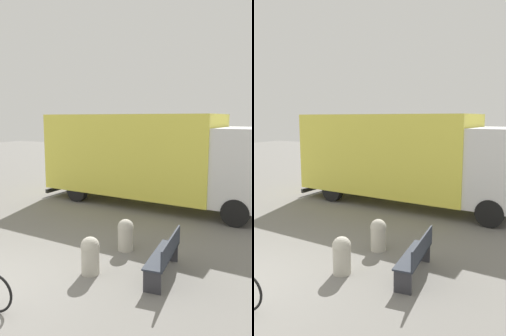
% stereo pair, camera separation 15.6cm
% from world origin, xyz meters
% --- Properties ---
extents(delivery_truck, '(8.52, 2.74, 3.37)m').
position_xyz_m(delivery_truck, '(0.37, 7.45, 1.84)').
color(delivery_truck, '#EAE04C').
rests_on(delivery_truck, ground).
extents(park_bench, '(0.62, 1.64, 0.86)m').
position_xyz_m(park_bench, '(3.12, 2.32, 0.47)').
color(park_bench, '#282D38').
rests_on(park_bench, ground).
extents(bollard_near_bench, '(0.40, 0.40, 0.80)m').
position_xyz_m(bollard_near_bench, '(1.69, 1.66, 0.43)').
color(bollard_near_bench, '#B2AD9E').
rests_on(bollard_near_bench, ground).
extents(bollard_far_bench, '(0.40, 0.40, 0.79)m').
position_xyz_m(bollard_far_bench, '(1.75, 3.10, 0.42)').
color(bollard_far_bench, '#B2AD9E').
rests_on(bollard_far_bench, ground).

